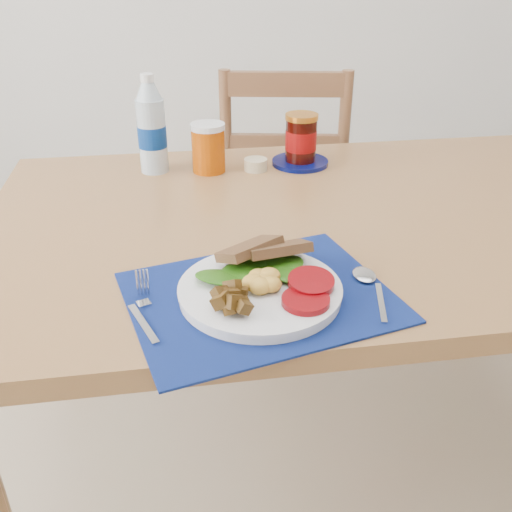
{
  "coord_description": "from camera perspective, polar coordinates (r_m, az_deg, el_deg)",
  "views": [
    {
      "loc": [
        -0.31,
        -0.85,
        1.24
      ],
      "look_at": [
        -0.19,
        -0.06,
        0.8
      ],
      "focal_mm": 40.0,
      "sensor_mm": 36.0,
      "label": 1
    }
  ],
  "objects": [
    {
      "name": "table",
      "position": [
        1.24,
        6.67,
        0.86
      ],
      "size": [
        1.4,
        0.9,
        0.75
      ],
      "color": "brown",
      "rests_on": "ground"
    },
    {
      "name": "chair_far",
      "position": [
        1.93,
        2.7,
        8.28
      ],
      "size": [
        0.48,
        0.47,
        1.12
      ],
      "rotation": [
        0.0,
        0.0,
        2.96
      ],
      "color": "#50341D",
      "rests_on": "ground"
    },
    {
      "name": "placemat",
      "position": [
        0.9,
        0.39,
        -4.09
      ],
      "size": [
        0.46,
        0.4,
        0.0
      ],
      "primitive_type": "cube",
      "rotation": [
        0.0,
        0.0,
        0.23
      ],
      "color": "black",
      "rests_on": "table"
    },
    {
      "name": "breakfast_plate",
      "position": [
        0.89,
        0.11,
        -3.18
      ],
      "size": [
        0.26,
        0.26,
        0.06
      ],
      "rotation": [
        0.0,
        0.0,
        0.41
      ],
      "color": "silver",
      "rests_on": "placemat"
    },
    {
      "name": "fork",
      "position": [
        0.88,
        -11.19,
        -5.38
      ],
      "size": [
        0.05,
        0.15,
        0.0
      ],
      "rotation": [
        0.0,
        0.0,
        0.35
      ],
      "color": "#B2B5BA",
      "rests_on": "placemat"
    },
    {
      "name": "spoon",
      "position": [
        0.95,
        11.28,
        -2.8
      ],
      "size": [
        0.04,
        0.16,
        0.0
      ],
      "rotation": [
        0.0,
        0.0,
        -0.25
      ],
      "color": "#B2B5BA",
      "rests_on": "placemat"
    },
    {
      "name": "water_bottle",
      "position": [
        1.42,
        -10.39,
        12.31
      ],
      "size": [
        0.07,
        0.07,
        0.23
      ],
      "color": "#ADBFCC",
      "rests_on": "table"
    },
    {
      "name": "juice_glass",
      "position": [
        1.41,
        -4.78,
        10.61
      ],
      "size": [
        0.08,
        0.08,
        0.11
      ],
      "primitive_type": "cylinder",
      "color": "#AF4504",
      "rests_on": "table"
    },
    {
      "name": "ramekin",
      "position": [
        1.43,
        -0.04,
        9.13
      ],
      "size": [
        0.06,
        0.06,
        0.03
      ],
      "primitive_type": "cylinder",
      "color": "beige",
      "rests_on": "table"
    },
    {
      "name": "jam_on_saucer",
      "position": [
        1.46,
        4.5,
        11.25
      ],
      "size": [
        0.14,
        0.14,
        0.13
      ],
      "color": "#040B49",
      "rests_on": "table"
    }
  ]
}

